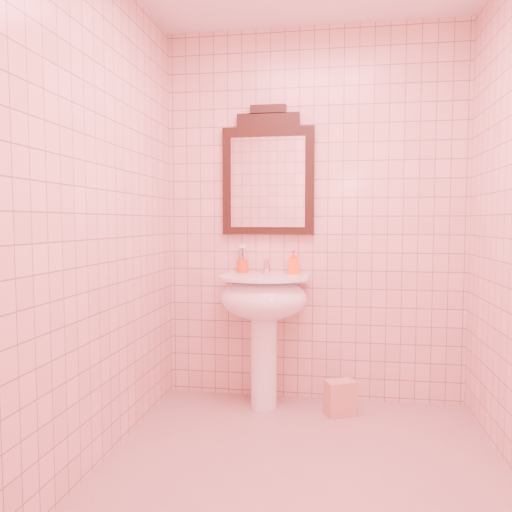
% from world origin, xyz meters
% --- Properties ---
extents(floor, '(2.20, 2.20, 0.00)m').
position_xyz_m(floor, '(0.00, 0.00, 0.00)').
color(floor, tan).
rests_on(floor, ground).
extents(back_wall, '(2.00, 0.02, 2.50)m').
position_xyz_m(back_wall, '(0.00, 1.10, 1.25)').
color(back_wall, beige).
rests_on(back_wall, floor).
extents(pedestal_sink, '(0.58, 0.58, 0.86)m').
position_xyz_m(pedestal_sink, '(-0.30, 0.87, 0.66)').
color(pedestal_sink, white).
rests_on(pedestal_sink, floor).
extents(faucet, '(0.04, 0.16, 0.11)m').
position_xyz_m(faucet, '(-0.30, 1.01, 0.92)').
color(faucet, white).
rests_on(faucet, pedestal_sink).
extents(mirror, '(0.62, 0.06, 0.86)m').
position_xyz_m(mirror, '(-0.30, 1.07, 1.53)').
color(mirror, black).
rests_on(mirror, back_wall).
extents(toothbrush_cup, '(0.07, 0.07, 0.17)m').
position_xyz_m(toothbrush_cup, '(-0.47, 1.05, 0.91)').
color(toothbrush_cup, '#E24913').
rests_on(toothbrush_cup, pedestal_sink).
extents(soap_dispenser, '(0.08, 0.08, 0.16)m').
position_xyz_m(soap_dispenser, '(-0.13, 1.03, 0.94)').
color(soap_dispenser, '#FF5915').
rests_on(soap_dispenser, pedestal_sink).
extents(towel, '(0.21, 0.18, 0.22)m').
position_xyz_m(towel, '(0.19, 0.82, 0.11)').
color(towel, tan).
rests_on(towel, floor).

